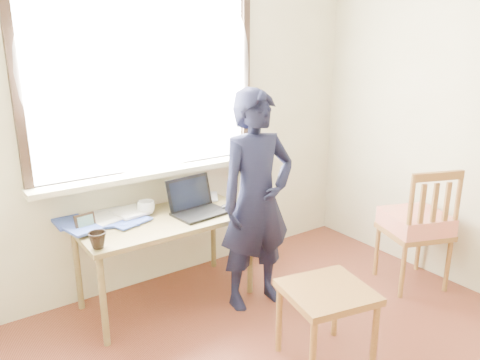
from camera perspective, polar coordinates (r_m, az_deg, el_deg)
room_shell at (r=2.18m, az=13.04°, el=9.61°), size 3.52×4.02×2.61m
desk at (r=3.44m, az=-9.14°, el=-5.69°), size 1.23×0.62×0.66m
laptop at (r=3.47m, az=-5.41°, el=-3.02°), size 0.40×0.34×0.26m
mug_white at (r=3.49m, az=-11.40°, el=-3.36°), size 0.15×0.15×0.10m
mug_dark at (r=3.02m, az=-16.96°, el=-7.02°), size 0.12×0.12×0.10m
mouse at (r=3.54m, az=-1.69°, el=-3.29°), size 0.10×0.07×0.04m
desk_clutter at (r=3.40m, az=-16.04°, el=-4.80°), size 0.76×0.54×0.04m
book_a at (r=3.49m, az=-16.67°, el=-4.38°), size 0.35×0.37×0.03m
book_b at (r=3.80m, az=-5.26°, el=-2.11°), size 0.26×0.28×0.02m
picture_frame at (r=3.30m, az=-18.35°, el=-4.99°), size 0.14×0.04×0.11m
work_chair at (r=2.89m, az=10.54°, el=-14.22°), size 0.57×0.55×0.49m
side_chair at (r=3.90m, az=20.70°, el=-5.02°), size 0.58×0.57×0.99m
person at (r=3.32m, az=2.05°, el=-2.58°), size 0.61×0.43×1.59m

